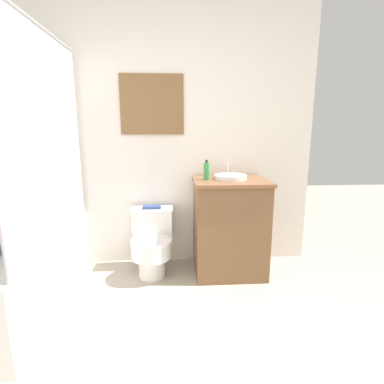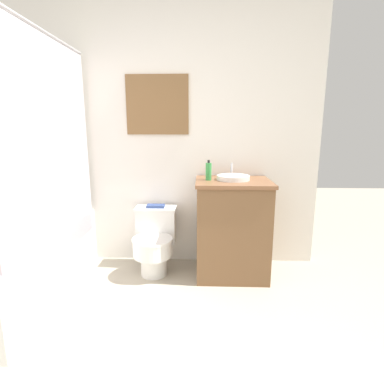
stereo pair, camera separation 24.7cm
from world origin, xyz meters
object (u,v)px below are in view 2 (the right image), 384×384
soap_bottle (209,171)px  book_on_tank (156,206)px  toilet (154,240)px  sink (233,177)px

soap_bottle → book_on_tank: size_ratio=1.05×
soap_bottle → book_on_tank: 0.62m
toilet → soap_bottle: size_ratio=3.37×
sink → soap_bottle: bearing=-174.4°
toilet → book_on_tank: size_ratio=3.55×
toilet → soap_bottle: soap_bottle is taller
soap_bottle → sink: bearing=5.6°
sink → book_on_tank: bearing=170.6°
book_on_tank → toilet: bearing=-90.0°
sink → soap_bottle: soap_bottle is taller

